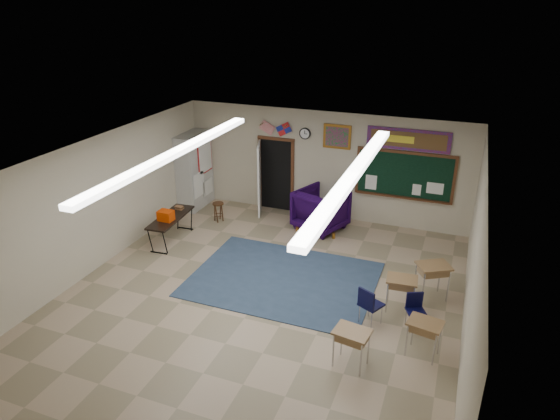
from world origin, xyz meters
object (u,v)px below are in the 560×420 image
at_px(wooden_stool, 218,212).
at_px(folding_table, 172,228).
at_px(student_desk_front_left, 401,292).
at_px(wingback_armchair, 321,210).
at_px(student_desk_front_right, 432,279).

bearing_deg(wooden_stool, folding_table, -110.00).
relative_size(student_desk_front_left, wooden_stool, 1.33).
bearing_deg(folding_table, wooden_stool, 65.72).
xyz_separation_m(wingback_armchair, student_desk_front_right, (3.11, -2.41, -0.11)).
relative_size(student_desk_front_left, folding_table, 0.43).
xyz_separation_m(student_desk_front_right, wooden_stool, (-5.90, 1.85, -0.16)).
bearing_deg(student_desk_front_right, student_desk_front_left, -159.67).
relative_size(wingback_armchair, folding_table, 0.72).
distance_m(wingback_armchair, student_desk_front_right, 3.93).
xyz_separation_m(wingback_armchair, student_desk_front_left, (2.57, -3.07, -0.15)).
bearing_deg(folding_table, student_desk_front_right, -7.22).
bearing_deg(student_desk_front_left, folding_table, 165.55).
bearing_deg(wooden_stool, wingback_armchair, 11.41).
bearing_deg(wingback_armchair, folding_table, 53.82).
bearing_deg(folding_table, student_desk_front_left, -13.78).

